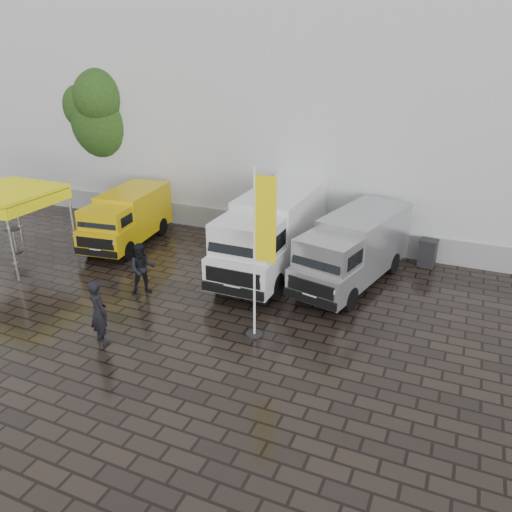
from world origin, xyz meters
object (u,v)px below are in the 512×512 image
at_px(van_white, 272,234).
at_px(wheelie_bin, 428,253).
at_px(van_yellow, 127,219).
at_px(person_tent, 143,269).
at_px(canopy_tent, 7,194).
at_px(cocktail_table, 15,241).
at_px(person_front, 99,312).
at_px(van_silver, 353,251).
at_px(flagpole, 260,248).

xyz_separation_m(van_white, wheelie_bin, (5.39, 2.80, -0.91)).
height_order(van_yellow, person_tent, van_yellow).
relative_size(canopy_tent, person_tent, 1.77).
distance_m(van_yellow, wheelie_bin, 12.37).
relative_size(cocktail_table, wheelie_bin, 0.96).
relative_size(van_yellow, cocktail_table, 4.70).
bearing_deg(person_front, cocktail_table, -4.47).
distance_m(van_white, cocktail_table, 10.75).
xyz_separation_m(canopy_tent, cocktail_table, (-0.74, 0.52, -2.18)).
xyz_separation_m(cocktail_table, wheelie_bin, (15.80, 5.34, 0.02)).
distance_m(person_front, person_tent, 3.19).
height_order(wheelie_bin, person_front, person_front).
height_order(canopy_tent, cocktail_table, canopy_tent).
height_order(van_white, person_front, van_white).
bearing_deg(cocktail_table, van_silver, 10.92).
xyz_separation_m(van_white, person_front, (-2.63, -6.63, -0.47)).
relative_size(flagpole, wheelie_bin, 4.68).
bearing_deg(van_silver, person_front, -117.39).
height_order(van_silver, person_front, van_silver).
bearing_deg(van_yellow, person_front, -66.28).
relative_size(canopy_tent, cocktail_table, 3.11).
height_order(van_white, flagpole, flagpole).
relative_size(van_white, flagpole, 1.33).
distance_m(van_yellow, canopy_tent, 4.62).
bearing_deg(canopy_tent, wheelie_bin, 21.29).
height_order(van_white, person_tent, van_white).
xyz_separation_m(cocktail_table, person_front, (7.77, -4.09, 0.46)).
xyz_separation_m(van_yellow, van_silver, (9.71, -0.03, 0.12)).
relative_size(person_front, person_tent, 1.07).
xyz_separation_m(van_silver, person_tent, (-6.39, -3.58, -0.34)).
relative_size(van_silver, cocktail_table, 5.56).
bearing_deg(wheelie_bin, canopy_tent, -152.55).
bearing_deg(cocktail_table, person_front, -27.74).
height_order(van_white, canopy_tent, van_white).
bearing_deg(cocktail_table, wheelie_bin, 18.69).
height_order(person_front, person_tent, person_front).
xyz_separation_m(canopy_tent, person_front, (7.03, -3.56, -1.72)).
height_order(canopy_tent, flagpole, flagpole).
height_order(flagpole, person_tent, flagpole).
height_order(flagpole, person_front, flagpole).
relative_size(van_yellow, van_silver, 0.85).
height_order(van_yellow, van_silver, van_silver).
relative_size(van_yellow, wheelie_bin, 4.53).
xyz_separation_m(wheelie_bin, person_front, (-8.02, -9.43, 0.44)).
distance_m(flagpole, person_front, 4.94).
relative_size(canopy_tent, flagpole, 0.64).
xyz_separation_m(van_white, person_tent, (-3.34, -3.52, -0.54)).
bearing_deg(van_silver, flagpole, -96.39).
height_order(van_silver, wheelie_bin, van_silver).
bearing_deg(canopy_tent, van_white, 17.61).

